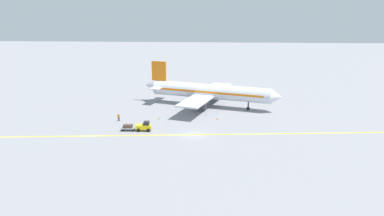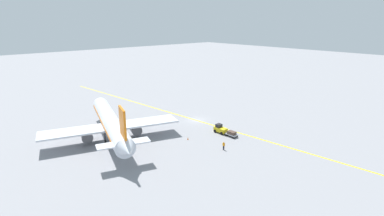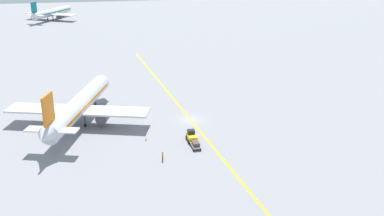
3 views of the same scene
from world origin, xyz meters
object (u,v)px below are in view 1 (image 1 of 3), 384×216
object	(u,v)px
airplane_at_gate	(209,92)
ground_crew_worker	(119,117)
traffic_cone_near_nose	(159,118)
baggage_cart_trailing	(128,127)
traffic_cone_mid_apron	(217,118)
baggage_tug_white	(144,126)

from	to	relation	value
airplane_at_gate	ground_crew_worker	bearing A→B (deg)	-54.12
ground_crew_worker	traffic_cone_near_nose	size ratio (longest dim) A/B	3.05
baggage_cart_trailing	traffic_cone_mid_apron	world-z (taller)	baggage_cart_trailing
airplane_at_gate	baggage_cart_trailing	world-z (taller)	airplane_at_gate
traffic_cone_near_nose	traffic_cone_mid_apron	world-z (taller)	same
ground_crew_worker	traffic_cone_near_nose	world-z (taller)	ground_crew_worker
airplane_at_gate	baggage_cart_trailing	xyz separation A→B (m)	(20.25, -15.74, -2.95)
baggage_tug_white	traffic_cone_mid_apron	world-z (taller)	baggage_tug_white
baggage_tug_white	baggage_cart_trailing	world-z (taller)	baggage_tug_white
baggage_tug_white	ground_crew_worker	distance (m)	9.23
airplane_at_gate	baggage_cart_trailing	distance (m)	25.81
traffic_cone_near_nose	baggage_cart_trailing	bearing A→B (deg)	-31.35
airplane_at_gate	ground_crew_worker	xyz separation A→B (m)	(13.92, -19.25, -2.80)
baggage_tug_white	ground_crew_worker	world-z (taller)	baggage_tug_white
baggage_cart_trailing	ground_crew_worker	distance (m)	7.23
baggage_tug_white	ground_crew_worker	xyz separation A→B (m)	(-6.23, -6.81, 0.01)
baggage_tug_white	baggage_cart_trailing	size ratio (longest dim) A/B	1.15
baggage_cart_trailing	traffic_cone_near_nose	size ratio (longest dim) A/B	4.80
traffic_cone_near_nose	airplane_at_gate	bearing A→B (deg)	138.26
ground_crew_worker	traffic_cone_mid_apron	size ratio (longest dim) A/B	3.05
baggage_tug_white	traffic_cone_mid_apron	bearing A→B (deg)	120.61
ground_crew_worker	airplane_at_gate	bearing A→B (deg)	125.88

